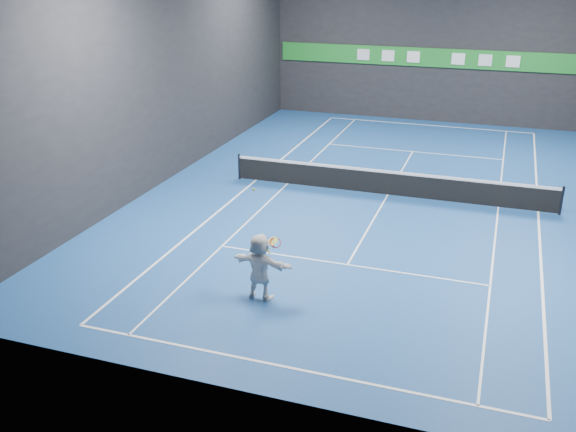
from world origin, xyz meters
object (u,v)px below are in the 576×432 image
(player, at_px, (260,267))
(tennis_racket, at_px, (274,244))
(tennis_net, at_px, (388,182))
(tennis_ball, at_px, (254,190))

(player, relative_size, tennis_racket, 3.60)
(player, xyz_separation_m, tennis_net, (1.74, 9.11, -0.39))
(tennis_ball, height_order, tennis_net, tennis_ball)
(tennis_ball, bearing_deg, tennis_net, 77.78)
(player, xyz_separation_m, tennis_ball, (-0.20, 0.15, 2.09))
(player, height_order, tennis_ball, tennis_ball)
(tennis_ball, bearing_deg, tennis_racket, -10.32)
(player, distance_m, tennis_ball, 2.11)
(player, xyz_separation_m, tennis_racket, (0.39, 0.05, 0.71))
(player, distance_m, tennis_net, 9.28)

